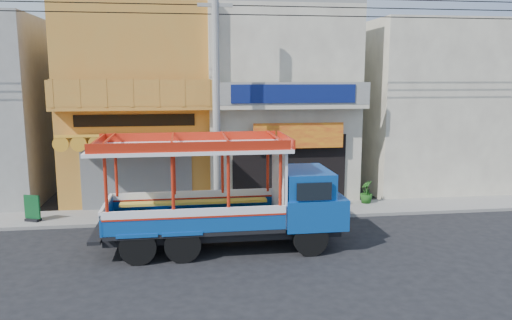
{
  "coord_description": "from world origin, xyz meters",
  "views": [
    {
      "loc": [
        -1.99,
        -14.36,
        5.24
      ],
      "look_at": [
        0.3,
        2.5,
        2.34
      ],
      "focal_mm": 35.0,
      "sensor_mm": 36.0,
      "label": 1
    }
  ],
  "objects": [
    {
      "name": "green_sign",
      "position": [
        -7.55,
        3.69,
        0.51
      ],
      "size": [
        0.59,
        0.46,
        0.94
      ],
      "color": "black",
      "rests_on": "sidewalk"
    },
    {
      "name": "utility_pole",
      "position": [
        -0.85,
        3.3,
        5.03
      ],
      "size": [
        28.0,
        0.26,
        9.0
      ],
      "color": "gray",
      "rests_on": "ground"
    },
    {
      "name": "songthaew_truck",
      "position": [
        -0.49,
        0.29,
        1.67
      ],
      "size": [
        7.44,
        2.58,
        3.46
      ],
      "color": "black",
      "rests_on": "ground"
    },
    {
      "name": "potted_plant_c",
      "position": [
        5.1,
        4.54,
        0.58
      ],
      "size": [
        0.55,
        0.55,
        0.91
      ],
      "primitive_type": "imported",
      "rotation": [
        0.0,
        0.0,
        4.63
      ],
      "color": "#1C5016",
      "rests_on": "sidewalk"
    },
    {
      "name": "filler_building_right",
      "position": [
        9.0,
        8.0,
        3.8
      ],
      "size": [
        6.0,
        6.0,
        7.6
      ],
      "primitive_type": "cube",
      "color": "#AFA590",
      "rests_on": "ground"
    },
    {
      "name": "shophouse_right",
      "position": [
        2.0,
        7.96,
        4.11
      ],
      "size": [
        6.0,
        6.75,
        8.24
      ],
      "color": "#AFA590",
      "rests_on": "ground"
    },
    {
      "name": "sidewalk",
      "position": [
        0.0,
        4.0,
        0.06
      ],
      "size": [
        30.0,
        2.0,
        0.12
      ],
      "primitive_type": "cube",
      "color": "slate",
      "rests_on": "ground"
    },
    {
      "name": "ground",
      "position": [
        0.0,
        0.0,
        0.0
      ],
      "size": [
        90.0,
        90.0,
        0.0
      ],
      "primitive_type": "plane",
      "color": "black",
      "rests_on": "ground"
    },
    {
      "name": "potted_plant_b",
      "position": [
        3.45,
        3.85,
        0.64
      ],
      "size": [
        0.73,
        0.71,
        1.03
      ],
      "primitive_type": "imported",
      "rotation": [
        0.0,
        0.0,
        2.48
      ],
      "color": "#1C5016",
      "rests_on": "sidewalk"
    },
    {
      "name": "potted_plant_a",
      "position": [
        2.37,
        4.22,
        0.57
      ],
      "size": [
        1.01,
        0.95,
        0.9
      ],
      "primitive_type": "imported",
      "rotation": [
        0.0,
        0.0,
        0.38
      ],
      "color": "#1C5016",
      "rests_on": "sidewalk"
    },
    {
      "name": "party_pilaster",
      "position": [
        -1.0,
        4.85,
        4.0
      ],
      "size": [
        0.35,
        0.3,
        8.0
      ],
      "primitive_type": "cube",
      "color": "#AFA590",
      "rests_on": "ground"
    },
    {
      "name": "shophouse_left",
      "position": [
        -4.0,
        7.96,
        4.11
      ],
      "size": [
        6.0,
        7.5,
        8.24
      ],
      "color": "#C0782A",
      "rests_on": "ground"
    }
  ]
}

